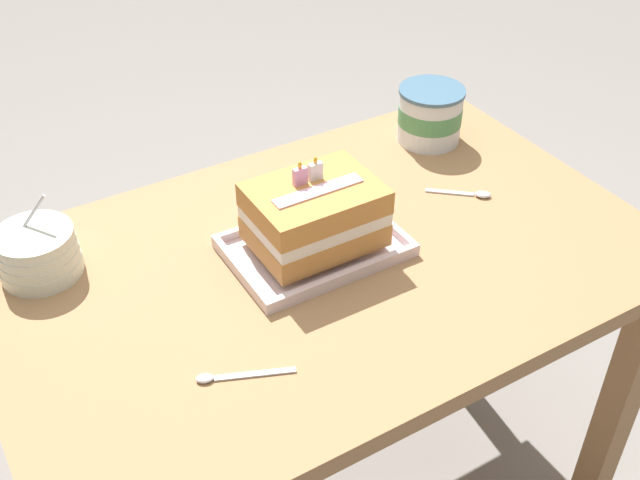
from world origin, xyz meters
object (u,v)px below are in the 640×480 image
serving_spoon_by_bowls (473,193)px  birthday_cake (315,214)px  ice_cream_tub (430,114)px  bowl_stack (38,253)px  foil_tray (315,248)px  serving_spoon_near_tray (227,376)px

serving_spoon_by_bowls → birthday_cake: bearing=178.8°
ice_cream_tub → bowl_stack: bearing=-178.5°
foil_tray → serving_spoon_by_bowls: foil_tray is taller
foil_tray → bowl_stack: 0.47m
foil_tray → serving_spoon_by_bowls: size_ratio=2.87×
serving_spoon_near_tray → serving_spoon_by_bowls: (0.62, 0.19, 0.00)m
foil_tray → serving_spoon_near_tray: bearing=-143.7°
birthday_cake → foil_tray: bearing=-90.0°
bowl_stack → serving_spoon_near_tray: 0.42m
ice_cream_tub → serving_spoon_by_bowls: ice_cream_tub is taller
birthday_cake → serving_spoon_by_bowls: bearing=-1.2°
foil_tray → serving_spoon_near_tray: 0.33m
foil_tray → birthday_cake: (-0.00, 0.00, 0.07)m
birthday_cake → ice_cream_tub: 0.46m
bowl_stack → serving_spoon_by_bowls: (0.79, -0.20, -0.04)m
ice_cream_tub → serving_spoon_by_bowls: bearing=-104.3°
bowl_stack → ice_cream_tub: bowl_stack is taller
birthday_cake → serving_spoon_near_tray: birthday_cake is taller
ice_cream_tub → serving_spoon_near_tray: size_ratio=0.99×
serving_spoon_by_bowls → foil_tray: bearing=178.8°
bowl_stack → serving_spoon_by_bowls: bearing=-14.1°
foil_tray → serving_spoon_by_bowls: (0.36, -0.01, -0.00)m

